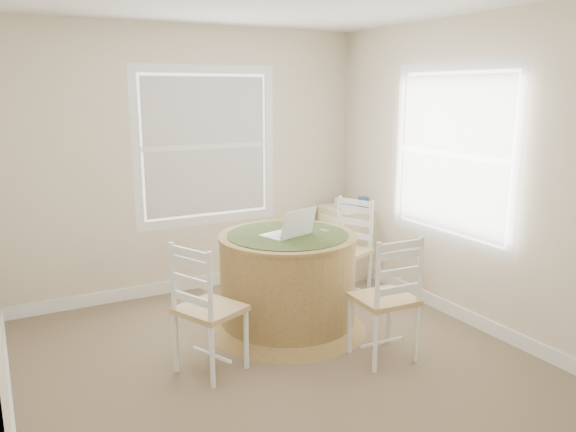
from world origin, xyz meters
TOP-DOWN VIEW (x-y plane):
  - room at (0.17, 0.16)m, footprint 3.64×3.64m
  - round_table at (0.36, 0.47)m, footprint 1.33×1.33m
  - chair_left at (-0.48, 0.08)m, footprint 0.54×0.55m
  - chair_near at (0.74, -0.34)m, footprint 0.44×0.42m
  - chair_right at (1.18, 0.84)m, footprint 0.53×0.54m
  - laptop at (0.35, 0.44)m, footprint 0.44×0.41m
  - mouse at (0.53, 0.47)m, footprint 0.09×0.12m
  - phone at (0.70, 0.44)m, footprint 0.07×0.10m
  - keys at (0.58, 0.58)m, footprint 0.07×0.07m
  - corner_chest at (1.61, 1.43)m, footprint 0.44×0.59m
  - tissue_box at (1.55, 1.32)m, footprint 0.12×0.12m
  - box_yellow at (1.65, 1.47)m, footprint 0.15×0.11m
  - box_blue at (1.74, 1.33)m, footprint 0.08×0.08m
  - cup_cream at (1.57, 1.56)m, footprint 0.07×0.07m

SIDE VIEW (x-z plane):
  - corner_chest at x=1.61m, z-range 0.00..0.76m
  - round_table at x=0.36m, z-range 0.03..0.86m
  - chair_left at x=-0.48m, z-range 0.00..0.95m
  - chair_near at x=0.74m, z-range 0.00..0.95m
  - chair_right at x=1.18m, z-range 0.00..0.95m
  - box_yellow at x=1.65m, z-range 0.76..0.82m
  - cup_cream at x=1.57m, z-range 0.76..0.85m
  - tissue_box at x=1.55m, z-range 0.76..0.86m
  - box_blue at x=1.74m, z-range 0.76..0.88m
  - phone at x=0.70m, z-range 0.82..0.83m
  - keys at x=0.58m, z-range 0.82..0.84m
  - mouse at x=0.53m, z-range 0.82..0.85m
  - laptop at x=0.35m, z-range 0.73..0.98m
  - room at x=0.17m, z-range -0.02..2.62m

